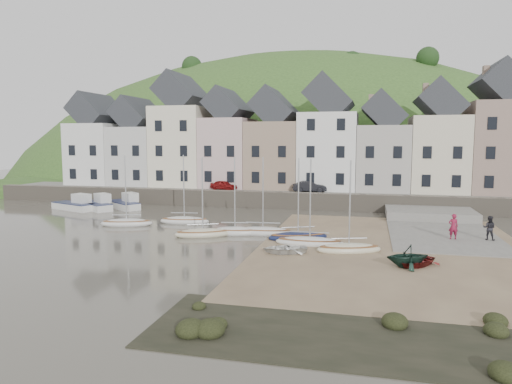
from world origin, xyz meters
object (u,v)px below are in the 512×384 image
(rowboat_white, at_px, (285,248))
(car_left, at_px, (224,185))
(person_red, at_px, (453,226))
(car_right, at_px, (309,187))
(sailboat_0, at_px, (127,223))
(person_dark, at_px, (489,228))
(rowboat_green, at_px, (408,256))
(rowboat_red, at_px, (416,261))

(rowboat_white, xyz_separation_m, car_left, (-11.24, 22.42, 1.80))
(person_red, bearing_deg, car_right, -57.72)
(sailboat_0, distance_m, person_dark, 29.05)
(rowboat_green, xyz_separation_m, rowboat_red, (0.51, 0.40, -0.37))
(sailboat_0, distance_m, car_left, 16.24)
(rowboat_white, height_order, rowboat_green, rowboat_green)
(rowboat_red, bearing_deg, car_right, 149.64)
(rowboat_red, height_order, person_red, person_red)
(rowboat_white, bearing_deg, person_red, 101.42)
(person_dark, bearing_deg, sailboat_0, 18.71)
(rowboat_green, height_order, person_dark, person_dark)
(sailboat_0, bearing_deg, rowboat_green, -20.38)
(rowboat_red, relative_size, car_left, 0.86)
(car_left, bearing_deg, sailboat_0, -177.66)
(rowboat_white, distance_m, rowboat_green, 7.73)
(sailboat_0, relative_size, rowboat_white, 2.18)
(rowboat_white, height_order, rowboat_red, rowboat_white)
(rowboat_red, height_order, person_dark, person_dark)
(car_left, xyz_separation_m, car_right, (10.03, 0.00, 0.06))
(rowboat_green, bearing_deg, rowboat_red, 105.96)
(person_red, bearing_deg, sailboat_0, -6.50)
(rowboat_red, xyz_separation_m, person_red, (3.34, 8.17, 0.72))
(rowboat_red, distance_m, car_right, 25.49)
(person_red, distance_m, car_left, 27.45)
(rowboat_white, relative_size, car_right, 0.77)
(person_dark, bearing_deg, car_left, -13.34)
(person_dark, bearing_deg, car_right, -27.36)
(rowboat_white, distance_m, rowboat_red, 8.14)
(rowboat_green, relative_size, car_right, 0.67)
(rowboat_white, distance_m, person_red, 13.33)
(person_dark, height_order, car_left, car_left)
(rowboat_green, bearing_deg, sailboat_0, -132.58)
(person_red, bearing_deg, person_dark, -179.53)
(person_red, bearing_deg, car_left, -41.23)
(car_right, bearing_deg, rowboat_green, -174.13)
(rowboat_white, bearing_deg, car_left, -173.19)
(rowboat_white, distance_m, person_dark, 15.67)
(car_left, bearing_deg, person_red, -108.11)
(rowboat_red, distance_m, person_dark, 10.33)
(rowboat_green, xyz_separation_m, person_red, (3.85, 8.57, 0.34))
(rowboat_white, xyz_separation_m, rowboat_green, (7.54, -1.66, 0.36))
(sailboat_0, bearing_deg, car_left, 76.01)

